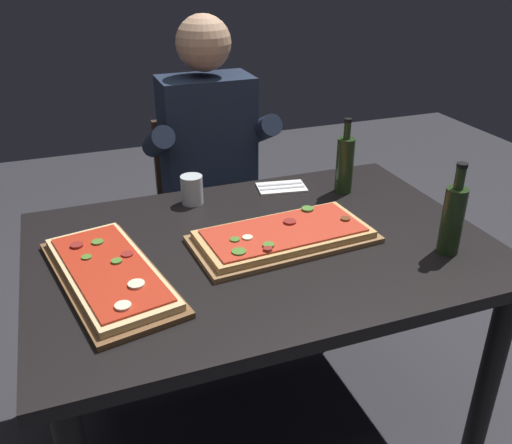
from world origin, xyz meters
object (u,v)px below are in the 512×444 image
wine_bottle_dark (345,164)px  diner_chair (206,205)px  pizza_rectangular_front (284,236)px  seated_diner (211,161)px  dining_table (262,269)px  pizza_rectangular_left (109,274)px  tumbler_near_camera (192,190)px  oil_bottle_amber (453,218)px

wine_bottle_dark → diner_chair: bearing=122.4°
pizza_rectangular_front → seated_diner: size_ratio=0.44×
dining_table → diner_chair: 0.87m
pizza_rectangular_left → wine_bottle_dark: bearing=19.4°
pizza_rectangular_left → tumbler_near_camera: size_ratio=5.82×
oil_bottle_amber → tumbler_near_camera: oil_bottle_amber is taller
oil_bottle_amber → wine_bottle_dark: bearing=98.6°
pizza_rectangular_front → pizza_rectangular_left: same height
dining_table → seated_diner: size_ratio=1.05×
tumbler_near_camera → diner_chair: size_ratio=0.12×
pizza_rectangular_front → diner_chair: diner_chair is taller
pizza_rectangular_left → wine_bottle_dark: (0.89, 0.31, 0.09)m
pizza_rectangular_left → diner_chair: 1.08m
wine_bottle_dark → tumbler_near_camera: (-0.55, 0.10, -0.06)m
seated_diner → wine_bottle_dark: bearing=-51.4°
pizza_rectangular_front → seated_diner: (-0.01, 0.75, -0.02)m
dining_table → pizza_rectangular_front: pizza_rectangular_front is taller
pizza_rectangular_left → diner_chair: bearing=60.2°
seated_diner → tumbler_near_camera: bearing=-115.4°
oil_bottle_amber → tumbler_near_camera: size_ratio=2.75×
dining_table → pizza_rectangular_front: 0.13m
oil_bottle_amber → seated_diner: size_ratio=0.21×
pizza_rectangular_left → wine_bottle_dark: 0.95m
oil_bottle_amber → diner_chair: oil_bottle_amber is taller
oil_bottle_amber → seated_diner: seated_diner is taller
pizza_rectangular_left → pizza_rectangular_front: bearing=3.6°
wine_bottle_dark → diner_chair: (-0.37, 0.59, -0.36)m
dining_table → diner_chair: diner_chair is taller
pizza_rectangular_front → tumbler_near_camera: 0.42m
tumbler_near_camera → pizza_rectangular_left: bearing=-129.7°
pizza_rectangular_front → oil_bottle_amber: 0.50m
wine_bottle_dark → seated_diner: size_ratio=0.21×
oil_bottle_amber → tumbler_near_camera: bearing=136.1°
pizza_rectangular_left → seated_diner: 0.94m
dining_table → tumbler_near_camera: 0.41m
tumbler_near_camera → seated_diner: 0.42m
dining_table → wine_bottle_dark: wine_bottle_dark is taller
pizza_rectangular_left → seated_diner: seated_diner is taller
pizza_rectangular_front → wine_bottle_dark: bearing=37.9°
wine_bottle_dark → seated_diner: bearing=128.6°
seated_diner → pizza_rectangular_left: bearing=-123.5°
wine_bottle_dark → oil_bottle_amber: size_ratio=0.99×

